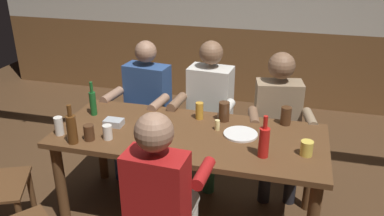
% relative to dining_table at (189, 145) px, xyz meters
% --- Properties ---
extents(back_wall_wainscot, '(6.70, 0.12, 0.98)m').
position_rel_dining_table_xyz_m(back_wall_wainscot, '(0.00, 2.51, -0.15)').
color(back_wall_wainscot, brown).
rests_on(back_wall_wainscot, ground_plane).
extents(dining_table, '(1.98, 0.83, 0.74)m').
position_rel_dining_table_xyz_m(dining_table, '(0.00, 0.00, 0.00)').
color(dining_table, brown).
rests_on(dining_table, ground_plane).
extents(person_0, '(0.57, 0.57, 1.22)m').
position_rel_dining_table_xyz_m(person_0, '(-0.60, 0.63, 0.02)').
color(person_0, '#2D4C84').
rests_on(person_0, ground_plane).
extents(person_1, '(0.53, 0.55, 1.26)m').
position_rel_dining_table_xyz_m(person_1, '(-0.01, 0.65, 0.05)').
color(person_1, silver).
rests_on(person_1, ground_plane).
extents(person_2, '(0.57, 0.57, 1.20)m').
position_rel_dining_table_xyz_m(person_2, '(0.61, 0.64, 0.03)').
color(person_2, '#997F60').
rests_on(person_2, ground_plane).
extents(person_3, '(0.52, 0.51, 1.22)m').
position_rel_dining_table_xyz_m(person_3, '(0.00, -0.64, 0.03)').
color(person_3, '#AD1919').
rests_on(person_3, ground_plane).
extents(table_candle, '(0.04, 0.04, 0.08)m').
position_rel_dining_table_xyz_m(table_candle, '(0.19, 0.11, 0.14)').
color(table_candle, '#F9E08C').
rests_on(table_candle, dining_table).
extents(condiment_caddy, '(0.14, 0.10, 0.05)m').
position_rel_dining_table_xyz_m(condiment_caddy, '(-0.59, -0.02, 0.12)').
color(condiment_caddy, '#B2B7BC').
rests_on(condiment_caddy, dining_table).
extents(plate_0, '(0.25, 0.25, 0.01)m').
position_rel_dining_table_xyz_m(plate_0, '(0.37, 0.07, 0.11)').
color(plate_0, white).
rests_on(plate_0, dining_table).
extents(bottle_0, '(0.05, 0.05, 0.28)m').
position_rel_dining_table_xyz_m(bottle_0, '(-0.83, 0.12, 0.21)').
color(bottle_0, '#195923').
rests_on(bottle_0, dining_table).
extents(bottle_1, '(0.07, 0.07, 0.29)m').
position_rel_dining_table_xyz_m(bottle_1, '(0.56, -0.19, 0.21)').
color(bottle_1, red).
rests_on(bottle_1, dining_table).
extents(bottle_2, '(0.07, 0.07, 0.29)m').
position_rel_dining_table_xyz_m(bottle_2, '(-0.75, -0.34, 0.21)').
color(bottle_2, '#593314').
rests_on(bottle_2, dining_table).
extents(pint_glass_0, '(0.08, 0.08, 0.14)m').
position_rel_dining_table_xyz_m(pint_glass_0, '(0.67, 0.34, 0.17)').
color(pint_glass_0, '#4C2D19').
rests_on(pint_glass_0, dining_table).
extents(pint_glass_1, '(0.07, 0.07, 0.12)m').
position_rel_dining_table_xyz_m(pint_glass_1, '(-0.66, -0.27, 0.16)').
color(pint_glass_1, '#4C2D19').
rests_on(pint_glass_1, dining_table).
extents(pint_glass_2, '(0.06, 0.06, 0.14)m').
position_rel_dining_table_xyz_m(pint_glass_2, '(-0.19, -0.24, 0.17)').
color(pint_glass_2, white).
rests_on(pint_glass_2, dining_table).
extents(pint_glass_3, '(0.07, 0.07, 0.11)m').
position_rel_dining_table_xyz_m(pint_glass_3, '(-0.54, -0.23, 0.15)').
color(pint_glass_3, white).
rests_on(pint_glass_3, dining_table).
extents(pint_glass_4, '(0.06, 0.06, 0.14)m').
position_rel_dining_table_xyz_m(pint_glass_4, '(-0.91, -0.25, 0.17)').
color(pint_glass_4, white).
rests_on(pint_glass_4, dining_table).
extents(pint_glass_5, '(0.08, 0.08, 0.10)m').
position_rel_dining_table_xyz_m(pint_glass_5, '(0.83, -0.10, 0.15)').
color(pint_glass_5, '#E5C64C').
rests_on(pint_glass_5, dining_table).
extents(pint_glass_6, '(0.08, 0.08, 0.15)m').
position_rel_dining_table_xyz_m(pint_glass_6, '(0.20, 0.28, 0.18)').
color(pint_glass_6, '#4C2D19').
rests_on(pint_glass_6, dining_table).
extents(pint_glass_7, '(0.06, 0.06, 0.14)m').
position_rel_dining_table_xyz_m(pint_glass_7, '(0.01, 0.27, 0.17)').
color(pint_glass_7, gold).
rests_on(pint_glass_7, dining_table).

